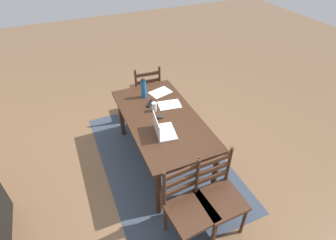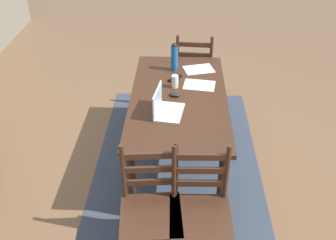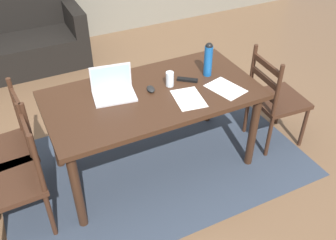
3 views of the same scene
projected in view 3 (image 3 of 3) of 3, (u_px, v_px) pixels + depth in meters
name	position (u px, v px, depth m)	size (l,w,h in m)	color
ground_plane	(155.00, 163.00, 3.44)	(14.00, 14.00, 0.00)	brown
area_rug	(155.00, 163.00, 3.44)	(2.63, 1.63, 0.01)	#333D4C
dining_table	(153.00, 103.00, 3.04)	(1.69, 0.88, 0.76)	#382114
chair_left_near	(16.00, 181.00, 2.64)	(0.45, 0.45, 0.95)	#3D2316
chair_left_far	(9.00, 150.00, 2.89)	(0.48, 0.48, 0.95)	#3D2316
chair_right_near	(275.00, 100.00, 3.44)	(0.47, 0.47, 0.95)	#3D2316
couch	(8.00, 40.00, 4.67)	(1.80, 0.80, 1.00)	black
laptop	(113.00, 88.00, 2.94)	(0.35, 0.27, 0.23)	silver
water_bottle	(208.00, 59.00, 3.12)	(0.07, 0.07, 0.29)	#145199
drinking_glass	(170.00, 79.00, 3.03)	(0.06, 0.06, 0.12)	silver
computer_mouse	(151.00, 89.00, 3.00)	(0.06, 0.10, 0.03)	black
tv_remote	(187.00, 80.00, 3.12)	(0.04, 0.17, 0.02)	black
paper_stack_left	(189.00, 99.00, 2.92)	(0.21, 0.30, 0.00)	white
paper_stack_right	(226.00, 88.00, 3.03)	(0.21, 0.30, 0.00)	white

